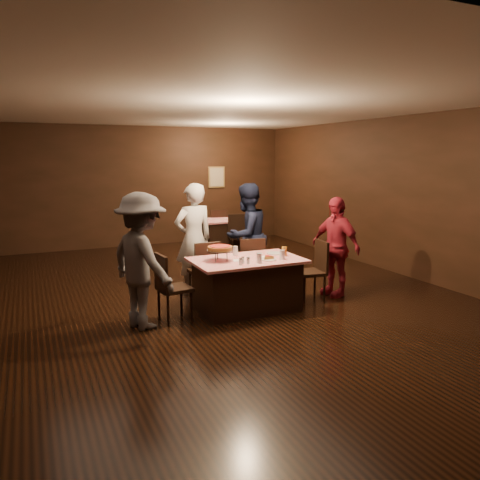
# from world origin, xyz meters

# --- Properties ---
(room) EXTENTS (10.00, 10.04, 3.02)m
(room) POSITION_xyz_m (0.00, 0.01, 2.14)
(room) COLOR black
(room) RESTS_ON ground
(main_table) EXTENTS (1.60, 1.00, 0.77)m
(main_table) POSITION_xyz_m (0.38, -0.79, 0.39)
(main_table) COLOR red
(main_table) RESTS_ON ground
(back_table) EXTENTS (1.30, 0.90, 0.77)m
(back_table) POSITION_xyz_m (1.82, 3.38, 0.39)
(back_table) COLOR #B10B1F
(back_table) RESTS_ON ground
(chair_far_left) EXTENTS (0.42, 0.42, 0.95)m
(chair_far_left) POSITION_xyz_m (-0.02, -0.04, 0.47)
(chair_far_left) COLOR black
(chair_far_left) RESTS_ON ground
(chair_far_right) EXTENTS (0.48, 0.48, 0.95)m
(chair_far_right) POSITION_xyz_m (0.78, -0.04, 0.47)
(chair_far_right) COLOR black
(chair_far_right) RESTS_ON ground
(chair_end_left) EXTENTS (0.46, 0.46, 0.95)m
(chair_end_left) POSITION_xyz_m (-0.72, -0.79, 0.47)
(chair_end_left) COLOR black
(chair_end_left) RESTS_ON ground
(chair_end_right) EXTENTS (0.47, 0.47, 0.95)m
(chair_end_right) POSITION_xyz_m (1.48, -0.79, 0.47)
(chair_end_right) COLOR black
(chair_end_right) RESTS_ON ground
(chair_back_near) EXTENTS (0.51, 0.51, 0.95)m
(chair_back_near) POSITION_xyz_m (1.82, 2.68, 0.47)
(chair_back_near) COLOR black
(chair_back_near) RESTS_ON ground
(chair_back_far) EXTENTS (0.47, 0.47, 0.95)m
(chair_back_far) POSITION_xyz_m (1.82, 3.98, 0.47)
(chair_back_far) COLOR black
(chair_back_far) RESTS_ON ground
(diner_white_jacket) EXTENTS (0.71, 0.52, 1.82)m
(diner_white_jacket) POSITION_xyz_m (-0.04, 0.35, 0.91)
(diner_white_jacket) COLOR silver
(diner_white_jacket) RESTS_ON ground
(diner_navy_hoodie) EXTENTS (1.07, 0.96, 1.80)m
(diner_navy_hoodie) POSITION_xyz_m (0.93, 0.36, 0.90)
(diner_navy_hoodie) COLOR black
(diner_navy_hoodie) RESTS_ON ground
(diner_grey_knit) EXTENTS (1.05, 1.32, 1.80)m
(diner_grey_knit) POSITION_xyz_m (-1.17, -0.87, 0.90)
(diner_grey_knit) COLOR #504F54
(diner_grey_knit) RESTS_ON ground
(diner_red_shirt) EXTENTS (0.60, 1.01, 1.62)m
(diner_red_shirt) POSITION_xyz_m (2.01, -0.70, 0.81)
(diner_red_shirt) COLOR maroon
(diner_red_shirt) RESTS_ON ground
(pizza_stand) EXTENTS (0.38, 0.38, 0.22)m
(pizza_stand) POSITION_xyz_m (-0.02, -0.74, 0.95)
(pizza_stand) COLOR black
(pizza_stand) RESTS_ON main_table
(plate_with_slice) EXTENTS (0.25, 0.25, 0.06)m
(plate_with_slice) POSITION_xyz_m (0.63, -0.97, 0.80)
(plate_with_slice) COLOR white
(plate_with_slice) RESTS_ON main_table
(plate_empty) EXTENTS (0.25, 0.25, 0.01)m
(plate_empty) POSITION_xyz_m (0.93, -0.64, 0.78)
(plate_empty) COLOR white
(plate_empty) RESTS_ON main_table
(glass_front_left) EXTENTS (0.08, 0.08, 0.14)m
(glass_front_left) POSITION_xyz_m (0.43, -1.09, 0.84)
(glass_front_left) COLOR silver
(glass_front_left) RESTS_ON main_table
(glass_front_right) EXTENTS (0.08, 0.08, 0.14)m
(glass_front_right) POSITION_xyz_m (0.83, -1.04, 0.84)
(glass_front_right) COLOR silver
(glass_front_right) RESTS_ON main_table
(glass_amber) EXTENTS (0.08, 0.08, 0.14)m
(glass_amber) POSITION_xyz_m (0.98, -0.84, 0.84)
(glass_amber) COLOR #BF7F26
(glass_amber) RESTS_ON main_table
(glass_back) EXTENTS (0.08, 0.08, 0.14)m
(glass_back) POSITION_xyz_m (0.33, -0.49, 0.84)
(glass_back) COLOR silver
(glass_back) RESTS_ON main_table
(condiments) EXTENTS (0.17, 0.10, 0.09)m
(condiments) POSITION_xyz_m (0.20, -1.08, 0.82)
(condiments) COLOR silver
(condiments) RESTS_ON main_table
(napkin_center) EXTENTS (0.19, 0.19, 0.01)m
(napkin_center) POSITION_xyz_m (0.68, -0.79, 0.77)
(napkin_center) COLOR white
(napkin_center) RESTS_ON main_table
(napkin_left) EXTENTS (0.21, 0.21, 0.01)m
(napkin_left) POSITION_xyz_m (0.23, -0.84, 0.77)
(napkin_left) COLOR white
(napkin_left) RESTS_ON main_table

